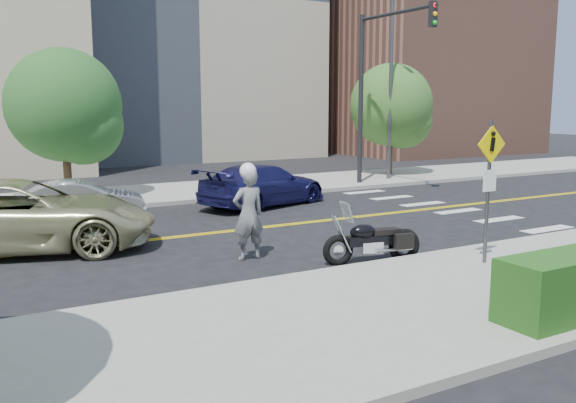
% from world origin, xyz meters
% --- Properties ---
extents(ground_plane, '(120.00, 120.00, 0.00)m').
position_xyz_m(ground_plane, '(0.00, 0.00, 0.00)').
color(ground_plane, black).
rests_on(ground_plane, ground).
extents(sidewalk_near, '(60.00, 5.00, 0.15)m').
position_xyz_m(sidewalk_near, '(0.00, -7.50, 0.07)').
color(sidewalk_near, '#9E9B91').
rests_on(sidewalk_near, ground_plane).
extents(sidewalk_far, '(60.00, 5.00, 0.15)m').
position_xyz_m(sidewalk_far, '(0.00, 7.50, 0.07)').
color(sidewalk_far, '#9E9B91').
rests_on(sidewalk_far, ground_plane).
extents(building_mid, '(18.00, 14.00, 20.00)m').
position_xyz_m(building_mid, '(8.00, 26.00, 10.00)').
color(building_mid, '#A39984').
rests_on(building_mid, ground_plane).
extents(building_right, '(14.00, 12.00, 12.00)m').
position_xyz_m(building_right, '(26.00, 20.00, 6.00)').
color(building_right, '#8C5947').
rests_on(building_right, ground_plane).
extents(lamp_post, '(0.16, 0.16, 8.00)m').
position_xyz_m(lamp_post, '(12.00, 6.50, 4.15)').
color(lamp_post, '#4C4C51').
rests_on(lamp_post, sidewalk_far).
extents(traffic_light, '(0.28, 4.50, 7.00)m').
position_xyz_m(traffic_light, '(10.00, 5.08, 4.67)').
color(traffic_light, black).
rests_on(traffic_light, sidewalk_far).
extents(pedestrian_sign, '(0.78, 0.08, 3.00)m').
position_xyz_m(pedestrian_sign, '(4.20, -6.31, 1.96)').
color(pedestrian_sign, '#4C4C51').
rests_on(pedestrian_sign, sidewalk_near).
extents(motorcyclist, '(0.76, 0.50, 2.19)m').
position_xyz_m(motorcyclist, '(0.24, -3.04, 1.09)').
color(motorcyclist, '#B0B1B5').
rests_on(motorcyclist, ground).
extents(motorcycle, '(2.35, 1.13, 1.37)m').
position_xyz_m(motorcycle, '(2.54, -4.60, 0.69)').
color(motorcycle, black).
rests_on(motorcycle, ground).
extents(suv, '(6.74, 4.52, 1.72)m').
position_xyz_m(suv, '(-4.09, 0.33, 0.86)').
color(suv, '#B8B587').
rests_on(suv, ground).
extents(parked_car_silver, '(3.96, 2.05, 1.24)m').
position_xyz_m(parked_car_silver, '(-2.13, 3.45, 0.62)').
color(parked_car_silver, '#A0A1A7').
rests_on(parked_car_silver, ground).
extents(parked_car_blue, '(5.37, 3.48, 1.45)m').
position_xyz_m(parked_car_blue, '(3.97, 3.38, 0.72)').
color(parked_car_blue, navy).
rests_on(parked_car_blue, ground).
extents(tree_far_a, '(3.98, 3.98, 5.44)m').
position_xyz_m(tree_far_a, '(-1.73, 7.58, 3.44)').
color(tree_far_a, '#382619').
rests_on(tree_far_a, ground).
extents(tree_far_b, '(3.92, 3.92, 5.42)m').
position_xyz_m(tree_far_b, '(13.21, 7.91, 3.46)').
color(tree_far_b, '#382619').
rests_on(tree_far_b, ground).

